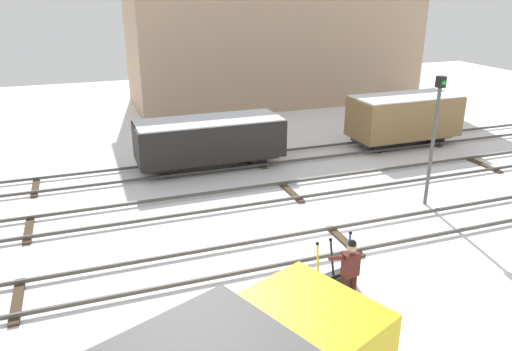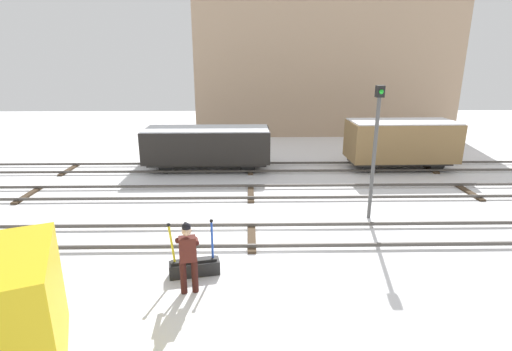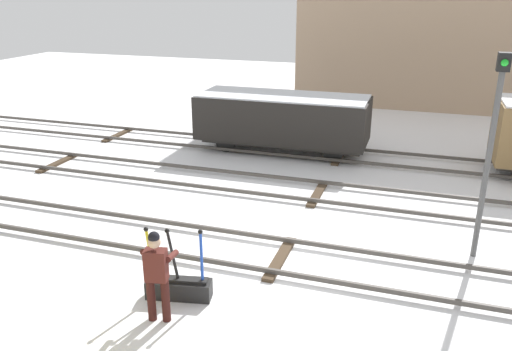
{
  "view_description": "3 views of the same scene",
  "coord_description": "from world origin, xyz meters",
  "px_view_note": "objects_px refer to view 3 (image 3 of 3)",
  "views": [
    {
      "loc": [
        -6.78,
        -11.23,
        7.01
      ],
      "look_at": [
        -1.75,
        2.83,
        1.31
      ],
      "focal_mm": 34.65,
      "sensor_mm": 36.0,
      "label": 1
    },
    {
      "loc": [
        -0.08,
        -10.51,
        5.16
      ],
      "look_at": [
        0.19,
        2.93,
        1.1
      ],
      "focal_mm": 26.96,
      "sensor_mm": 36.0,
      "label": 2
    },
    {
      "loc": [
        2.63,
        -9.69,
        5.6
      ],
      "look_at": [
        -1.35,
        2.45,
        0.95
      ],
      "focal_mm": 36.66,
      "sensor_mm": 36.0,
      "label": 3
    }
  ],
  "objects_px": {
    "signal_post": "(491,140)",
    "rail_worker": "(157,271)",
    "freight_car_far_end": "(282,119)",
    "switch_lever_frame": "(179,286)"
  },
  "relations": [
    {
      "from": "signal_post",
      "to": "freight_car_far_end",
      "type": "height_order",
      "value": "signal_post"
    },
    {
      "from": "switch_lever_frame",
      "to": "rail_worker",
      "type": "relative_size",
      "value": 0.84
    },
    {
      "from": "switch_lever_frame",
      "to": "freight_car_far_end",
      "type": "height_order",
      "value": "freight_car_far_end"
    },
    {
      "from": "signal_post",
      "to": "freight_car_far_end",
      "type": "relative_size",
      "value": 0.74
    },
    {
      "from": "signal_post",
      "to": "freight_car_far_end",
      "type": "distance_m",
      "value": 8.7
    },
    {
      "from": "rail_worker",
      "to": "signal_post",
      "type": "distance_m",
      "value": 7.1
    },
    {
      "from": "freight_car_far_end",
      "to": "signal_post",
      "type": "bearing_deg",
      "value": -45.44
    },
    {
      "from": "signal_post",
      "to": "rail_worker",
      "type": "bearing_deg",
      "value": -142.19
    },
    {
      "from": "signal_post",
      "to": "freight_car_far_end",
      "type": "xyz_separation_m",
      "value": [
        -6.06,
        6.07,
        -1.45
      ]
    },
    {
      "from": "signal_post",
      "to": "switch_lever_frame",
      "type": "bearing_deg",
      "value": -147.26
    }
  ]
}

